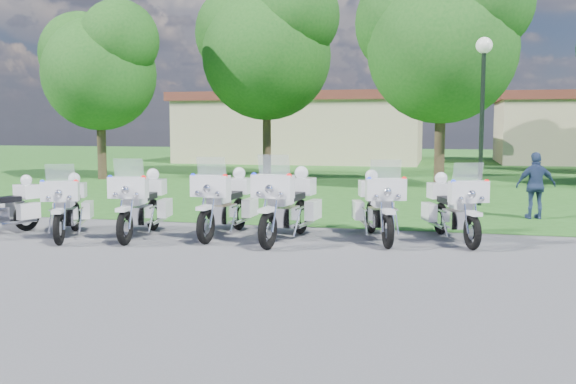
% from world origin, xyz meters
% --- Properties ---
extents(ground, '(100.00, 100.00, 0.00)m').
position_xyz_m(ground, '(0.00, 0.00, 0.00)').
color(ground, '#5C5B61').
rests_on(ground, ground).
extents(grass_lawn, '(100.00, 48.00, 0.01)m').
position_xyz_m(grass_lawn, '(0.00, 27.00, 0.00)').
color(grass_lawn, '#275F1E').
rests_on(grass_lawn, ground).
extents(motorcycle_1, '(1.23, 2.10, 1.49)m').
position_xyz_m(motorcycle_1, '(-4.88, 0.76, 0.62)').
color(motorcycle_1, black).
rests_on(motorcycle_1, ground).
extents(motorcycle_2, '(0.97, 2.36, 1.59)m').
position_xyz_m(motorcycle_2, '(-3.49, 1.15, 0.66)').
color(motorcycle_2, black).
rests_on(motorcycle_2, ground).
extents(motorcycle_3, '(0.85, 2.40, 1.61)m').
position_xyz_m(motorcycle_3, '(-1.90, 1.63, 0.67)').
color(motorcycle_3, black).
rests_on(motorcycle_3, ground).
extents(motorcycle_4, '(0.99, 2.49, 1.68)m').
position_xyz_m(motorcycle_4, '(-0.58, 1.42, 0.70)').
color(motorcycle_4, black).
rests_on(motorcycle_4, ground).
extents(motorcycle_5, '(1.19, 2.30, 1.58)m').
position_xyz_m(motorcycle_5, '(1.09, 1.92, 0.66)').
color(motorcycle_5, black).
rests_on(motorcycle_5, ground).
extents(motorcycle_6, '(1.23, 2.19, 1.54)m').
position_xyz_m(motorcycle_6, '(2.50, 2.11, 0.64)').
color(motorcycle_6, black).
rests_on(motorcycle_6, ground).
extents(lamp_post, '(0.44, 0.44, 4.55)m').
position_xyz_m(lamp_post, '(3.30, 7.80, 3.40)').
color(lamp_post, black).
rests_on(lamp_post, ground).
extents(tree_0, '(5.34, 4.56, 7.12)m').
position_xyz_m(tree_0, '(-11.31, 13.33, 4.71)').
color(tree_0, '#38281C').
rests_on(tree_0, ground).
extents(tree_1, '(6.48, 5.53, 8.64)m').
position_xyz_m(tree_1, '(-5.19, 16.52, 5.72)').
color(tree_1, '#38281C').
rests_on(tree_1, ground).
extents(tree_2, '(6.03, 5.14, 8.04)m').
position_xyz_m(tree_2, '(2.13, 12.60, 5.32)').
color(tree_2, '#38281C').
rests_on(tree_2, ground).
extents(building_west, '(14.56, 8.32, 4.10)m').
position_xyz_m(building_west, '(-6.00, 28.00, 2.07)').
color(building_west, '#C8B790').
rests_on(building_west, ground).
extents(bystander_c, '(0.98, 0.58, 1.57)m').
position_xyz_m(bystander_c, '(4.43, 5.46, 0.78)').
color(bystander_c, navy).
rests_on(bystander_c, ground).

